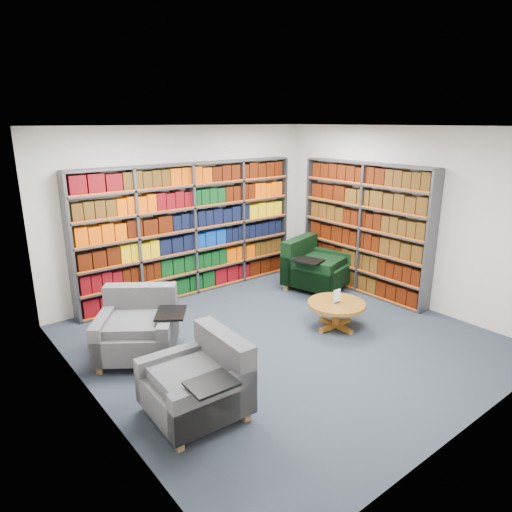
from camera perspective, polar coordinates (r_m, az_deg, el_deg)
room_shell at (r=5.84m, az=3.66°, el=1.98°), size 5.02×5.02×2.82m
bookshelf_back at (r=7.76m, az=-8.02°, el=3.22°), size 4.00×0.28×2.20m
bookshelf_right at (r=7.98m, az=13.33°, el=3.30°), size 0.28×2.50×2.20m
chair_teal_left at (r=6.01m, az=-14.45°, el=-8.86°), size 1.28×1.28×0.84m
chair_green_right at (r=8.15m, az=7.08°, el=-1.54°), size 1.26×1.19×0.87m
chair_teal_front at (r=4.79m, az=-6.69°, el=-15.56°), size 0.93×1.07×0.81m
coffee_table at (r=6.64m, az=10.00°, el=-6.37°), size 0.82×0.82×0.58m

